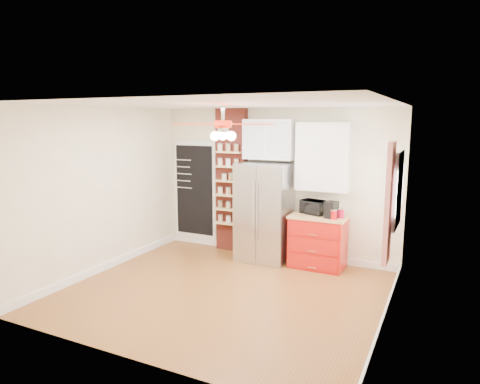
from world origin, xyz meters
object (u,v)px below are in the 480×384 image
at_px(coffee_maker, 331,210).
at_px(canister_left, 334,215).
at_px(ceiling_fan, 223,125).
at_px(toaster_oven, 314,207).
at_px(fridge, 264,212).
at_px(red_cabinet, 318,241).
at_px(pantry_jar_oats, 224,177).

bearing_deg(coffee_maker, canister_left, -38.87).
height_order(ceiling_fan, toaster_oven, ceiling_fan).
bearing_deg(fridge, canister_left, -5.74).
height_order(red_cabinet, canister_left, canister_left).
bearing_deg(coffee_maker, ceiling_fan, -112.97).
xyz_separation_m(canister_left, pantry_jar_oats, (-2.13, 0.25, 0.46)).
distance_m(toaster_oven, pantry_jar_oats, 1.78).
xyz_separation_m(ceiling_fan, toaster_oven, (0.81, 1.76, -1.41)).
distance_m(fridge, red_cabinet, 1.06).
distance_m(fridge, canister_left, 1.27).
bearing_deg(pantry_jar_oats, ceiling_fan, -62.32).
relative_size(coffee_maker, pantry_jar_oats, 2.31).
relative_size(red_cabinet, pantry_jar_oats, 7.88).
relative_size(toaster_oven, coffee_maker, 1.54).
distance_m(fridge, pantry_jar_oats, 1.04).
height_order(red_cabinet, coffee_maker, coffee_maker).
xyz_separation_m(fridge, pantry_jar_oats, (-0.87, 0.12, 0.56)).
bearing_deg(ceiling_fan, pantry_jar_oats, 117.68).
xyz_separation_m(fridge, ceiling_fan, (0.05, -1.63, 1.55)).
height_order(toaster_oven, coffee_maker, coffee_maker).
distance_m(fridge, coffee_maker, 1.22).
bearing_deg(red_cabinet, canister_left, -31.12).
height_order(coffee_maker, pantry_jar_oats, pantry_jar_oats).
bearing_deg(coffee_maker, fridge, -169.26).
distance_m(red_cabinet, ceiling_fan, 2.75).
distance_m(ceiling_fan, toaster_oven, 2.39).
bearing_deg(pantry_jar_oats, coffee_maker, -4.84).
bearing_deg(toaster_oven, ceiling_fan, -95.19).
bearing_deg(canister_left, toaster_oven, 147.40).
xyz_separation_m(red_cabinet, canister_left, (0.29, -0.18, 0.52)).
relative_size(fridge, toaster_oven, 4.12).
bearing_deg(pantry_jar_oats, canister_left, -6.66).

